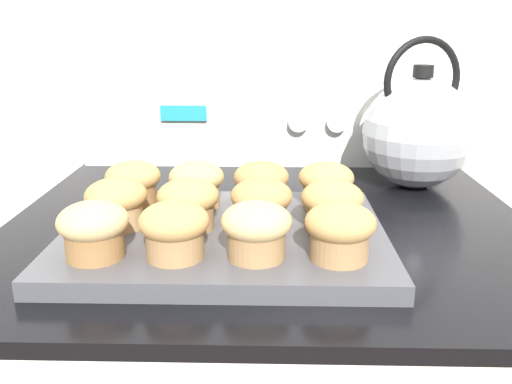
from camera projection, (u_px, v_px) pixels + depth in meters
wall_back at (268, 14)px, 1.03m from camera, size 8.00×0.05×2.40m
control_panel at (268, 118)px, 1.04m from camera, size 0.71×0.07×0.18m
muffin_pan at (221, 236)px, 0.67m from camera, size 0.39×0.30×0.02m
muffin_r0_c0 at (89, 229)px, 0.58m from camera, size 0.08×0.08×0.06m
muffin_r0_c1 at (170, 229)px, 0.58m from camera, size 0.08×0.08×0.06m
muffin_r0_c2 at (252, 229)px, 0.58m from camera, size 0.08×0.08×0.06m
muffin_r0_c3 at (335, 230)px, 0.57m from camera, size 0.08×0.08×0.06m
muffin_r1_c0 at (113, 202)px, 0.66m from camera, size 0.08×0.08×0.06m
muffin_r1_c1 at (184, 203)px, 0.66m from camera, size 0.08×0.08×0.06m
muffin_r1_c2 at (258, 203)px, 0.66m from camera, size 0.08×0.08×0.06m
muffin_r1_c3 at (328, 204)px, 0.65m from camera, size 0.08×0.08×0.06m
muffin_r2_c0 at (130, 182)px, 0.74m from camera, size 0.08×0.08×0.06m
muffin_r2_c1 at (193, 183)px, 0.74m from camera, size 0.08×0.08×0.06m
muffin_r2_c2 at (258, 183)px, 0.74m from camera, size 0.08×0.08×0.06m
muffin_r2_c3 at (322, 184)px, 0.74m from camera, size 0.08×0.08×0.06m
tea_kettle at (416, 131)px, 0.89m from camera, size 0.22×0.18×0.25m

